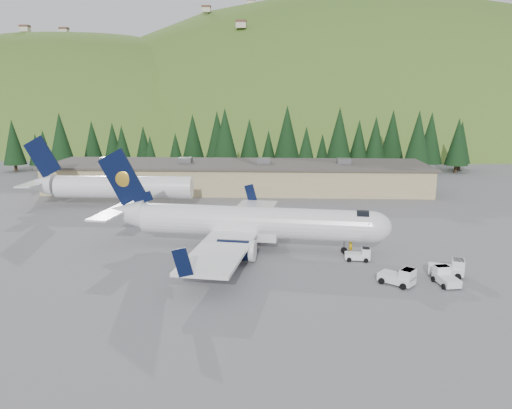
% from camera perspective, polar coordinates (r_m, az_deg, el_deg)
% --- Properties ---
extents(ground, '(600.00, 600.00, 0.00)m').
position_cam_1_polar(ground, '(58.57, -0.27, -5.07)').
color(ground, '#5D5D62').
extents(airliner, '(34.70, 32.65, 11.51)m').
position_cam_1_polar(airliner, '(57.92, -1.27, -2.12)').
color(airliner, white).
rests_on(airliner, ground).
extents(second_airliner, '(27.50, 11.00, 10.05)m').
position_cam_1_polar(second_airliner, '(83.87, -16.75, 2.02)').
color(second_airliner, white).
rests_on(second_airliner, ground).
extents(baggage_tug_a, '(2.78, 1.81, 1.42)m').
position_cam_1_polar(baggage_tug_a, '(55.44, 11.77, -5.65)').
color(baggage_tug_a, white).
rests_on(baggage_tug_a, ground).
extents(baggage_tug_b, '(3.63, 2.70, 1.76)m').
position_cam_1_polar(baggage_tug_b, '(53.26, 21.23, -6.81)').
color(baggage_tug_b, white).
rests_on(baggage_tug_b, ground).
extents(baggage_tug_c, '(2.24, 3.19, 1.58)m').
position_cam_1_polar(baggage_tug_c, '(50.90, 20.80, -7.75)').
color(baggage_tug_c, white).
rests_on(baggage_tug_c, ground).
extents(terminal_building, '(71.00, 17.00, 6.10)m').
position_cam_1_polar(terminal_building, '(95.34, -2.12, 3.27)').
color(terminal_building, tan).
rests_on(terminal_building, ground).
extents(baggage_tug_d, '(3.55, 3.28, 1.73)m').
position_cam_1_polar(baggage_tug_d, '(49.27, 16.10, -7.99)').
color(baggage_tug_d, white).
rests_on(baggage_tug_d, ground).
extents(ramp_worker, '(0.72, 0.68, 1.65)m').
position_cam_1_polar(ramp_worker, '(57.97, 10.75, -4.62)').
color(ramp_worker, '#F7BB07').
rests_on(ramp_worker, ground).
extents(tree_line, '(111.49, 19.01, 14.26)m').
position_cam_1_polar(tree_line, '(117.64, 1.01, 7.37)').
color(tree_line, black).
rests_on(tree_line, ground).
extents(hills, '(614.00, 330.00, 300.00)m').
position_cam_1_polar(hills, '(286.14, 12.80, -8.64)').
color(hills, '#314F1A').
rests_on(hills, ground).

